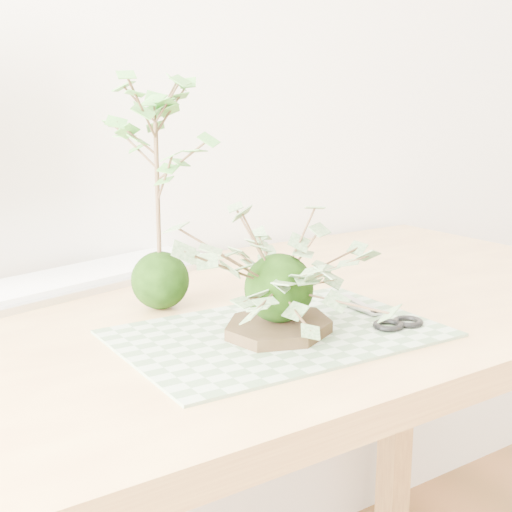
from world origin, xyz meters
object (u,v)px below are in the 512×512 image
(keyboard, at_px, (82,278))
(maple_kokedama, at_px, (156,138))
(desk, at_px, (181,381))
(ivy_kokedama, at_px, (279,256))

(keyboard, bearing_deg, maple_kokedama, -92.08)
(desk, height_order, keyboard, keyboard)
(ivy_kokedama, bearing_deg, desk, 121.81)
(maple_kokedama, bearing_deg, keyboard, 101.73)
(ivy_kokedama, relative_size, keyboard, 0.63)
(maple_kokedama, bearing_deg, desk, -96.16)
(ivy_kokedama, bearing_deg, maple_kokedama, 109.79)
(desk, distance_m, ivy_kokedama, 0.24)
(desk, bearing_deg, keyboard, 97.20)
(keyboard, bearing_deg, ivy_kokedama, -88.02)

